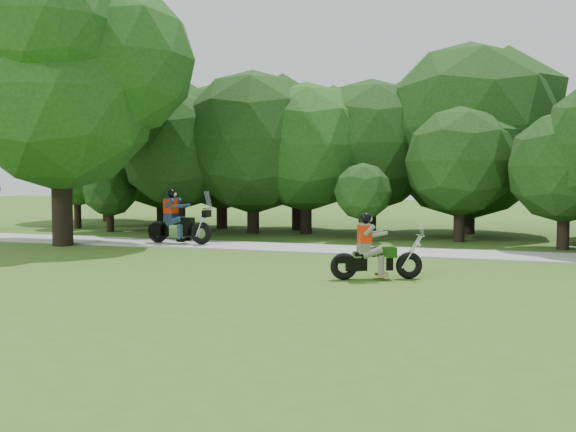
# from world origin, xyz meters

# --- Properties ---
(ground) EXTENTS (100.00, 100.00, 0.00)m
(ground) POSITION_xyz_m (0.00, 0.00, 0.00)
(ground) COLOR #3A611B
(ground) RESTS_ON ground
(walkway) EXTENTS (60.00, 2.20, 0.06)m
(walkway) POSITION_xyz_m (0.00, 8.00, 0.03)
(walkway) COLOR #A4A49E
(walkway) RESTS_ON ground
(tree_line) EXTENTS (39.40, 12.28, 7.66)m
(tree_line) POSITION_xyz_m (1.51, 14.30, 3.64)
(tree_line) COLOR black
(tree_line) RESTS_ON ground
(big_tree_west) EXTENTS (8.64, 6.56, 9.96)m
(big_tree_west) POSITION_xyz_m (-10.54, 6.85, 5.76)
(big_tree_west) COLOR black
(big_tree_west) RESTS_ON ground
(chopper_motorcycle) EXTENTS (2.05, 1.17, 1.52)m
(chopper_motorcycle) POSITION_xyz_m (0.71, 2.80, 0.56)
(chopper_motorcycle) COLOR black
(chopper_motorcycle) RESTS_ON ground
(touring_motorcycle) EXTENTS (2.41, 0.69, 1.84)m
(touring_motorcycle) POSITION_xyz_m (-6.95, 7.77, 0.73)
(touring_motorcycle) COLOR black
(touring_motorcycle) RESTS_ON walkway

